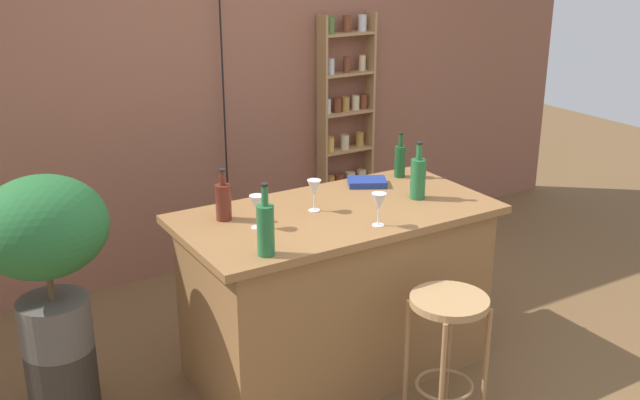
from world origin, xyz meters
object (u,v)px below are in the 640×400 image
at_px(bar_stool, 448,330).
at_px(wine_glass_right, 379,203).
at_px(bottle_soda_blue, 400,160).
at_px(bottle_spirits_clear, 266,228).
at_px(plant_stool, 63,380).
at_px(wine_glass_left, 257,205).
at_px(potted_plant, 45,243).
at_px(cookbook, 367,182).
at_px(bottle_wine_red, 418,177).
at_px(wine_glass_center, 314,189).
at_px(spice_shelf, 346,130).
at_px(bottle_vinegar, 223,201).

distance_m(bar_stool, wine_glass_right, 0.68).
height_order(bar_stool, bottle_soda_blue, bottle_soda_blue).
relative_size(bottle_spirits_clear, bottle_soda_blue, 1.26).
distance_m(plant_stool, wine_glass_left, 1.29).
bearing_deg(bottle_spirits_clear, bottle_soda_blue, 26.83).
height_order(potted_plant, bottle_soda_blue, potted_plant).
bearing_deg(bottle_soda_blue, cookbook, -173.22).
xyz_separation_m(bottle_wine_red, wine_glass_right, (-0.41, -0.22, 0.00)).
bearing_deg(bottle_wine_red, bar_stool, -115.26).
bearing_deg(plant_stool, bottle_wine_red, -12.37).
bearing_deg(wine_glass_left, wine_glass_center, 9.73).
xyz_separation_m(wine_glass_right, cookbook, (0.30, 0.53, -0.10)).
bearing_deg(spice_shelf, bottle_wine_red, -110.02).
bearing_deg(wine_glass_center, wine_glass_right, -64.54).
bearing_deg(bottle_wine_red, wine_glass_right, -152.09).
bearing_deg(bar_stool, wine_glass_right, 103.96).
height_order(bar_stool, potted_plant, potted_plant).
height_order(bottle_wine_red, bottle_soda_blue, bottle_wine_red).
height_order(wine_glass_left, cookbook, wine_glass_left).
height_order(spice_shelf, plant_stool, spice_shelf).
height_order(bottle_wine_red, cookbook, bottle_wine_red).
bearing_deg(bottle_soda_blue, bar_stool, -114.26).
relative_size(potted_plant, wine_glass_center, 5.27).
relative_size(plant_stool, bottle_soda_blue, 1.38).
bearing_deg(plant_stool, wine_glass_center, -12.55).
xyz_separation_m(bottle_wine_red, bottle_soda_blue, (0.14, 0.35, -0.02)).
bearing_deg(wine_glass_left, bottle_wine_red, -3.71).
bearing_deg(bottle_spirits_clear, bar_stool, -28.33).
bearing_deg(potted_plant, bottle_vinegar, -10.92).
height_order(plant_stool, bottle_vinegar, bottle_vinegar).
height_order(bottle_spirits_clear, wine_glass_center, bottle_spirits_clear).
height_order(bar_stool, bottle_wine_red, bottle_wine_red).
distance_m(spice_shelf, potted_plant, 2.68).
distance_m(potted_plant, bottle_vinegar, 0.84).
distance_m(wine_glass_left, wine_glass_center, 0.36).
bearing_deg(potted_plant, bottle_soda_blue, -1.58).
relative_size(potted_plant, bottle_spirits_clear, 2.62).
bearing_deg(bottle_spirits_clear, plant_stool, 141.08).
xyz_separation_m(wine_glass_left, cookbook, (0.82, 0.26, -0.10)).
xyz_separation_m(spice_shelf, wine_glass_left, (-1.49, -1.52, 0.16)).
xyz_separation_m(plant_stool, wine_glass_right, (1.43, -0.62, 0.85)).
bearing_deg(bottle_vinegar, spice_shelf, 40.09).
xyz_separation_m(spice_shelf, plant_stool, (-2.41, -1.18, -0.68)).
distance_m(plant_stool, wine_glass_right, 1.77).
bearing_deg(cookbook, wine_glass_right, -91.04).
xyz_separation_m(bottle_wine_red, wine_glass_center, (-0.57, 0.12, 0.00)).
relative_size(bottle_spirits_clear, wine_glass_left, 2.01).
distance_m(bar_stool, bottle_soda_blue, 1.19).
relative_size(bottle_soda_blue, cookbook, 1.25).
height_order(bottle_spirits_clear, bottle_wine_red, bottle_spirits_clear).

